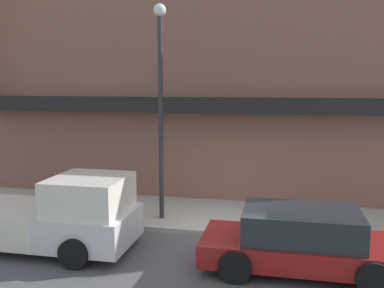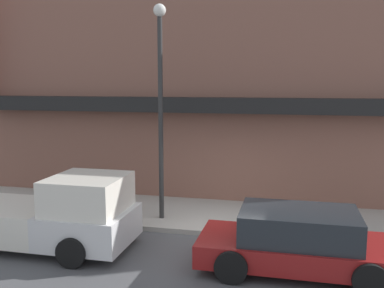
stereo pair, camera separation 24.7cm
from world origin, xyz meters
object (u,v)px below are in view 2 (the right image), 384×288
(fire_hydrant, at_px, (318,218))
(street_lamp, at_px, (160,89))
(parked_car, at_px, (298,241))
(pickup_truck, at_px, (46,216))

(fire_hydrant, height_order, street_lamp, street_lamp)
(street_lamp, bearing_deg, parked_car, -32.51)
(parked_car, distance_m, fire_hydrant, 2.46)
(pickup_truck, height_order, parked_car, pickup_truck)
(fire_hydrant, relative_size, street_lamp, 0.12)
(parked_car, bearing_deg, pickup_truck, 178.75)
(pickup_truck, bearing_deg, fire_hydrant, 21.53)
(fire_hydrant, bearing_deg, street_lamp, 178.58)
(street_lamp, bearing_deg, fire_hydrant, -1.42)
(fire_hydrant, distance_m, street_lamp, 5.65)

